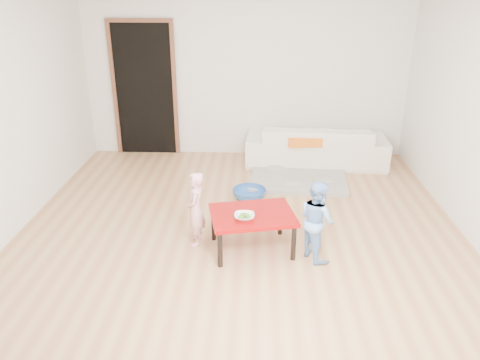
# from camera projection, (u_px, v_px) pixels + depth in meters

# --- Properties ---
(floor) EXTENTS (5.00, 5.00, 0.01)m
(floor) POSITION_uv_depth(u_px,v_px,m) (241.00, 225.00, 5.44)
(floor) COLOR #AE744A
(floor) RESTS_ON ground
(back_wall) EXTENTS (5.00, 0.02, 2.60)m
(back_wall) POSITION_uv_depth(u_px,v_px,m) (246.00, 73.00, 7.23)
(back_wall) COLOR white
(back_wall) RESTS_ON floor
(left_wall) EXTENTS (0.02, 5.00, 2.60)m
(left_wall) POSITION_uv_depth(u_px,v_px,m) (8.00, 114.00, 5.01)
(left_wall) COLOR white
(left_wall) RESTS_ON floor
(doorway) EXTENTS (1.02, 0.08, 2.11)m
(doorway) POSITION_uv_depth(u_px,v_px,m) (145.00, 91.00, 7.37)
(doorway) COLOR brown
(doorway) RESTS_ON back_wall
(sofa) EXTENTS (2.16, 0.95, 0.62)m
(sofa) POSITION_uv_depth(u_px,v_px,m) (316.00, 144.00, 7.17)
(sofa) COLOR white
(sofa) RESTS_ON floor
(cushion) EXTENTS (0.53, 0.48, 0.13)m
(cushion) POSITION_uv_depth(u_px,v_px,m) (303.00, 139.00, 6.89)
(cushion) COLOR orange
(cushion) RESTS_ON sofa
(red_table) EXTENTS (0.96, 0.79, 0.42)m
(red_table) POSITION_uv_depth(u_px,v_px,m) (252.00, 231.00, 4.86)
(red_table) COLOR #8B0708
(red_table) RESTS_ON floor
(bowl) EXTENTS (0.20, 0.20, 0.05)m
(bowl) POSITION_uv_depth(u_px,v_px,m) (244.00, 217.00, 4.66)
(bowl) COLOR white
(bowl) RESTS_ON red_table
(broccoli) EXTENTS (0.12, 0.12, 0.06)m
(broccoli) POSITION_uv_depth(u_px,v_px,m) (244.00, 216.00, 4.66)
(broccoli) COLOR #2D5919
(broccoli) RESTS_ON red_table
(child_pink) EXTENTS (0.20, 0.30, 0.81)m
(child_pink) POSITION_uv_depth(u_px,v_px,m) (195.00, 209.00, 4.90)
(child_pink) COLOR #DD6572
(child_pink) RESTS_ON floor
(child_blue) EXTENTS (0.47, 0.51, 0.84)m
(child_blue) POSITION_uv_depth(u_px,v_px,m) (317.00, 220.00, 4.65)
(child_blue) COLOR #68A1F2
(child_blue) RESTS_ON floor
(basin) EXTENTS (0.44, 0.44, 0.14)m
(basin) POSITION_uv_depth(u_px,v_px,m) (249.00, 194.00, 6.06)
(basin) COLOR #29549C
(basin) RESTS_ON floor
(blanket) EXTENTS (1.41, 1.21, 0.07)m
(blanket) POSITION_uv_depth(u_px,v_px,m) (298.00, 178.00, 6.65)
(blanket) COLOR #A69E92
(blanket) RESTS_ON floor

